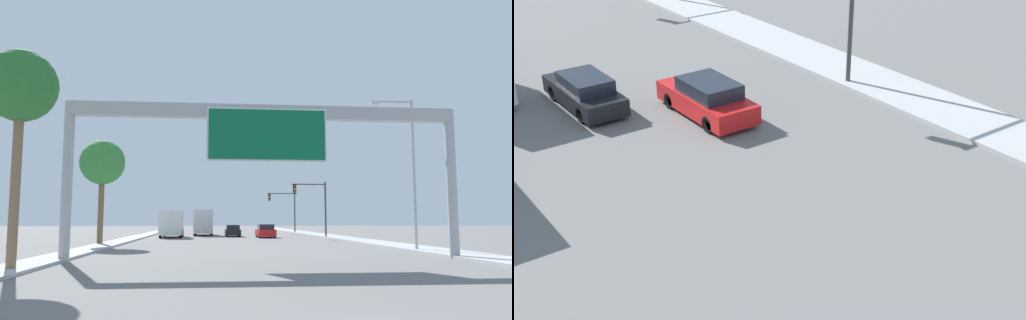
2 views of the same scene
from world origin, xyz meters
TOP-DOWN VIEW (x-y plane):
  - sidewalk_right at (11.25, 60.00)m, footprint 3.00×120.00m
  - car_near_left at (0.00, 52.23)m, footprint 1.72×4.63m
  - car_mid_right at (3.50, 48.62)m, footprint 1.87×4.70m

SIDE VIEW (x-z plane):
  - sidewalk_right at x=11.25m, z-range 0.00..0.15m
  - car_near_left at x=0.00m, z-range -0.03..1.34m
  - car_mid_right at x=3.50m, z-range -0.04..1.44m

